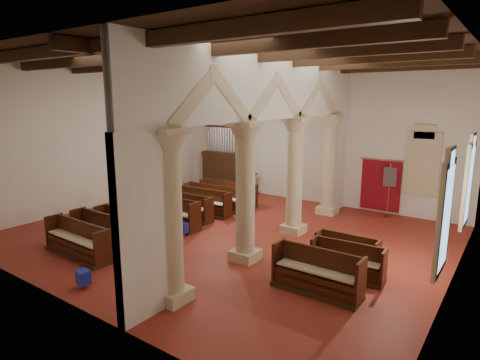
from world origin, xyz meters
name	(u,v)px	position (x,y,z in m)	size (l,w,h in m)	color
floor	(227,234)	(0.00, 0.00, 0.00)	(14.00, 14.00, 0.00)	maroon
ceiling	(226,57)	(0.00, 0.00, 6.00)	(14.00, 14.00, 0.00)	#322010
wall_back	(306,136)	(0.00, 6.00, 3.00)	(14.00, 0.02, 6.00)	silver
wall_front	(60,178)	(0.00, -6.00, 3.00)	(14.00, 0.02, 6.00)	silver
wall_left	(99,138)	(-7.00, 0.00, 3.00)	(0.02, 12.00, 6.00)	silver
wall_right	(461,171)	(7.00, 0.00, 3.00)	(0.02, 12.00, 6.00)	silver
ceiling_beams	(226,63)	(0.00, 0.00, 5.82)	(13.80, 11.80, 0.30)	#3D2213
arcade	(273,136)	(1.80, 0.00, 3.56)	(0.90, 11.90, 6.00)	#C7B494
window_right_a	(446,218)	(6.98, -1.50, 2.20)	(0.03, 1.00, 2.20)	#2B6250
window_right_b	(469,185)	(6.98, 2.50, 2.20)	(0.03, 1.00, 2.20)	#2B6250
window_back	(422,164)	(5.00, 5.98, 2.20)	(1.00, 0.03, 2.20)	#2B6250
pipe_organ	(222,164)	(-4.50, 5.50, 1.37)	(2.10, 0.85, 4.40)	#3D2213
lectern	(253,185)	(-2.55, 5.43, 0.49)	(0.53, 0.54, 1.19)	#372411
dossal_curtain	(381,185)	(3.50, 5.92, 1.17)	(1.80, 0.07, 2.17)	maroon
processional_banner	(388,198)	(3.95, 5.49, 0.77)	(0.49, 0.62, 2.18)	#3D2213
hymnal_box_a	(83,277)	(-0.53, -5.32, 0.27)	(0.35, 0.28, 0.35)	#153A96
hymnal_box_b	(150,254)	(-0.35, -3.27, 0.26)	(0.31, 0.26, 0.31)	navy
hymnal_box_c	(183,228)	(-1.21, -0.98, 0.27)	(0.35, 0.28, 0.35)	navy
tube_heater_a	(89,255)	(-1.94, -4.20, 0.16)	(0.09, 0.09, 0.90)	white
tube_heater_b	(68,247)	(-3.06, -4.17, 0.16)	(0.11, 0.11, 1.05)	silver
nave_pew_0	(78,245)	(-2.50, -4.18, 0.35)	(2.70, 0.78, 1.06)	#3D2213
nave_pew_1	(105,237)	(-2.44, -3.26, 0.35)	(2.99, 0.75, 1.05)	#3D2213
nave_pew_2	(127,230)	(-2.47, -2.38, 0.34)	(2.69, 0.73, 1.01)	#3D2213
nave_pew_3	(146,225)	(-2.42, -1.58, 0.31)	(2.94, 0.80, 0.95)	#3D2213
nave_pew_4	(168,217)	(-2.40, -0.51, 0.36)	(2.74, 0.74, 1.10)	#3D2213
nave_pew_5	(185,211)	(-2.53, 0.53, 0.33)	(2.52, 0.75, 1.00)	#3D2213
nave_pew_6	(200,205)	(-2.54, 1.45, 0.34)	(2.90, 0.85, 1.03)	#3D2213
nave_pew_7	(214,201)	(-2.53, 2.36, 0.33)	(2.94, 0.85, 1.01)	#3D2213
nave_pew_8	(228,197)	(-2.38, 3.18, 0.35)	(2.77, 0.83, 1.06)	#3D2213
aisle_pew_0	(317,278)	(4.38, -2.16, 0.37)	(2.23, 0.74, 1.10)	#3D2213
aisle_pew_1	(347,266)	(4.68, -0.90, 0.32)	(1.97, 0.74, 0.95)	#3D2213
aisle_pew_2	(347,257)	(4.46, -0.35, 0.33)	(1.76, 0.67, 0.97)	#3D2213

